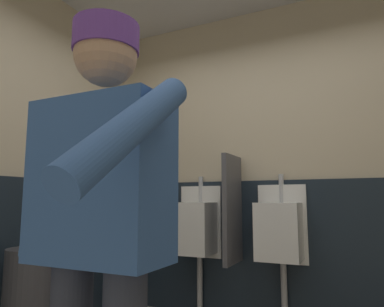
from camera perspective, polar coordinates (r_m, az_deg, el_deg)
name	(u,v)px	position (r m, az deg, el deg)	size (l,w,h in m)	color
wall_back	(273,158)	(3.20, 13.07, -0.73)	(3.84, 0.12, 2.79)	beige
wainscot_band_back	(274,251)	(3.14, 13.22, -15.22)	(3.24, 0.03, 1.19)	#19232D
urinal_left	(196,227)	(3.19, 0.59, -12.00)	(0.40, 0.34, 1.24)	white
urinal_middle	(280,230)	(2.96, 14.20, -12.12)	(0.40, 0.34, 1.24)	white
privacy_divider_panel	(232,208)	(2.98, 6.64, -8.93)	(0.04, 0.40, 0.90)	#4C4C51
person	(99,213)	(1.23, -15.02, -9.36)	(0.69, 0.60, 1.65)	#2D3342
trash_bin	(29,303)	(2.69, -25.07, -21.35)	(0.33, 0.33, 0.70)	#38383D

